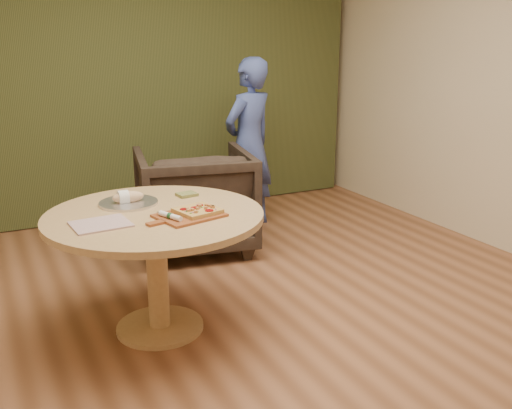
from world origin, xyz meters
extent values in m
cube|color=#9C613E|center=(0.00, 0.00, -0.01)|extent=(5.00, 6.00, 0.02)
cube|color=beige|center=(0.00, 3.01, 1.40)|extent=(5.00, 0.02, 2.80)
cube|color=#343C1B|center=(0.00, 2.90, 1.40)|extent=(4.80, 0.14, 2.78)
cylinder|color=tan|center=(-0.51, 0.44, 0.01)|extent=(0.53, 0.53, 0.03)
cylinder|color=tan|center=(-0.51, 0.44, 0.35)|extent=(0.13, 0.13, 0.68)
cylinder|color=tan|center=(-0.51, 0.44, 0.73)|extent=(1.27, 1.27, 0.04)
cube|color=brown|center=(-0.35, 0.28, 0.76)|extent=(0.41, 0.35, 0.01)
cube|color=brown|center=(-0.56, 0.23, 0.76)|extent=(0.11, 0.07, 0.01)
cube|color=tan|center=(-0.30, 0.29, 0.78)|extent=(0.27, 0.27, 0.02)
cylinder|color=#770608|center=(-0.30, 0.31, 0.79)|extent=(0.05, 0.05, 0.00)
cylinder|color=#770608|center=(-0.37, 0.31, 0.79)|extent=(0.05, 0.05, 0.00)
cylinder|color=#770608|center=(-0.26, 0.35, 0.79)|extent=(0.04, 0.04, 0.00)
cylinder|color=#770608|center=(-0.25, 0.22, 0.79)|extent=(0.05, 0.05, 0.00)
cube|color=tan|center=(-0.21, 0.27, 0.79)|extent=(0.02, 0.02, 0.01)
cube|color=tan|center=(-0.23, 0.31, 0.79)|extent=(0.02, 0.02, 0.01)
cube|color=tan|center=(-0.34, 0.27, 0.79)|extent=(0.02, 0.02, 0.01)
cube|color=tan|center=(-0.25, 0.26, 0.79)|extent=(0.02, 0.02, 0.01)
cube|color=tan|center=(-0.35, 0.30, 0.79)|extent=(0.02, 0.02, 0.01)
cube|color=tan|center=(-0.22, 0.30, 0.79)|extent=(0.02, 0.02, 0.01)
cube|color=tan|center=(-0.36, 0.26, 0.79)|extent=(0.02, 0.02, 0.01)
cube|color=tan|center=(-0.30, 0.27, 0.79)|extent=(0.02, 0.02, 0.01)
cube|color=tan|center=(-0.21, 0.26, 0.79)|extent=(0.03, 0.03, 0.01)
cube|color=tan|center=(-0.27, 0.32, 0.79)|extent=(0.02, 0.02, 0.01)
cube|color=tan|center=(-0.33, 0.22, 0.79)|extent=(0.02, 0.02, 0.01)
cube|color=#237A1A|center=(-0.32, 0.23, 0.79)|extent=(0.01, 0.01, 0.00)
cube|color=#237A1A|center=(-0.26, 0.30, 0.79)|extent=(0.01, 0.01, 0.00)
cube|color=#237A1A|center=(-0.32, 0.28, 0.79)|extent=(0.01, 0.01, 0.00)
cube|color=#237A1A|center=(-0.36, 0.22, 0.79)|extent=(0.01, 0.01, 0.00)
cube|color=#237A1A|center=(-0.37, 0.26, 0.79)|extent=(0.01, 0.01, 0.00)
cube|color=#237A1A|center=(-0.36, 0.33, 0.79)|extent=(0.01, 0.01, 0.00)
cube|color=#237A1A|center=(-0.35, 0.28, 0.79)|extent=(0.01, 0.01, 0.00)
cube|color=#9E5872|center=(-0.21, 0.23, 0.79)|extent=(0.01, 0.03, 0.00)
cube|color=#9E5872|center=(-0.37, 0.27, 0.79)|extent=(0.03, 0.02, 0.00)
cube|color=#9E5872|center=(-0.35, 0.22, 0.79)|extent=(0.03, 0.01, 0.00)
cube|color=#9E5872|center=(-0.29, 0.29, 0.79)|extent=(0.03, 0.02, 0.00)
cube|color=#9E5872|center=(-0.26, 0.36, 0.79)|extent=(0.03, 0.02, 0.00)
cube|color=#9E5872|center=(-0.24, 0.29, 0.79)|extent=(0.01, 0.03, 0.00)
cube|color=#9E5872|center=(-0.26, 0.33, 0.79)|extent=(0.02, 0.03, 0.00)
cylinder|color=white|center=(-0.47, 0.25, 0.78)|extent=(0.09, 0.17, 0.03)
cylinder|color=#194C26|center=(-0.47, 0.25, 0.78)|extent=(0.04, 0.04, 0.03)
cube|color=silver|center=(-0.51, 0.34, 0.78)|extent=(0.03, 0.04, 0.00)
cube|color=silver|center=(-0.83, 0.35, 0.76)|extent=(0.32, 0.27, 0.01)
cylinder|color=silver|center=(-0.59, 0.69, 0.75)|extent=(0.35, 0.35, 0.01)
cylinder|color=silver|center=(-0.59, 0.69, 0.76)|extent=(0.36, 0.36, 0.02)
ellipsoid|color=#E4BA8B|center=(-0.59, 0.69, 0.79)|extent=(0.19, 0.08, 0.07)
cylinder|color=white|center=(-0.62, 0.69, 0.79)|extent=(0.06, 0.09, 0.09)
cube|color=#545B28|center=(-0.21, 0.70, 0.76)|extent=(0.13, 0.12, 0.02)
imported|color=black|center=(0.20, 1.67, 0.47)|extent=(1.06, 1.02, 0.94)
imported|color=#3E5097|center=(0.88, 2.03, 0.78)|extent=(0.67, 0.57, 1.57)
camera|label=1|loc=(-1.39, -2.64, 1.73)|focal=40.00mm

